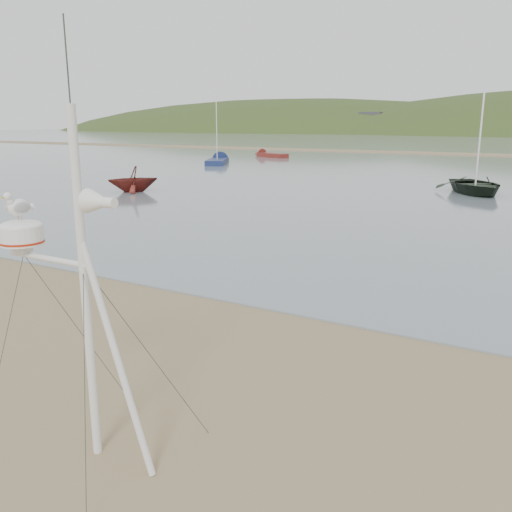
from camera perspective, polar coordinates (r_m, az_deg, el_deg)
The scene contains 6 objects.
ground at distance 9.90m, azimuth -16.28°, elevation -11.12°, with size 560.00×560.00×0.00m, color olive.
mast_rig at distance 7.05m, azimuth -17.69°, elevation -10.50°, with size 2.31×2.47×5.22m.
boat_dark at distance 34.16m, azimuth 22.40°, elevation 10.21°, with size 3.55×1.03×4.97m, color black.
boat_red at distance 33.56m, azimuth -12.89°, elevation 9.08°, with size 2.51×1.53×2.91m, color maroon.
dinghy_red_far at distance 67.32m, azimuth 1.00°, elevation 10.62°, with size 5.88×3.52×1.41m.
sailboat_blue_near at distance 57.16m, azimuth -3.85°, elevation 10.03°, with size 4.87×7.23×7.18m.
Camera 1 is at (6.71, -6.02, 4.09)m, focal length 38.00 mm.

